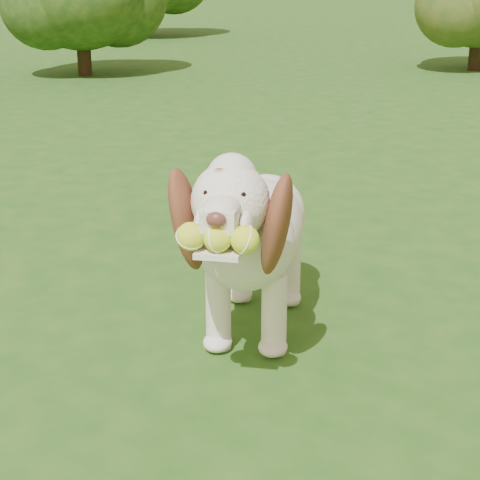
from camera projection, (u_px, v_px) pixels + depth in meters
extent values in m
plane|color=#1E4E16|center=(326.00, 330.00, 3.40)|extent=(80.00, 80.00, 0.00)
ellipsoid|color=white|center=(257.00, 229.00, 3.34)|extent=(0.61, 0.83, 0.39)
ellipsoid|color=white|center=(245.00, 241.00, 3.06)|extent=(0.49, 0.49, 0.38)
ellipsoid|color=white|center=(266.00, 213.00, 3.58)|extent=(0.45, 0.45, 0.35)
cylinder|color=white|center=(238.00, 228.00, 2.89)|extent=(0.29, 0.35, 0.30)
sphere|color=white|center=(230.00, 201.00, 2.71)|extent=(0.34, 0.34, 0.27)
sphere|color=white|center=(232.00, 179.00, 2.70)|extent=(0.22, 0.22, 0.18)
cube|color=white|center=(221.00, 217.00, 2.57)|extent=(0.16, 0.19, 0.07)
ellipsoid|color=#592D28|center=(216.00, 220.00, 2.48)|extent=(0.07, 0.06, 0.05)
cube|color=white|center=(221.00, 250.00, 2.59)|extent=(0.19, 0.21, 0.02)
ellipsoid|color=brown|center=(187.00, 220.00, 2.77)|extent=(0.22, 0.25, 0.42)
ellipsoid|color=brown|center=(277.00, 225.00, 2.72)|extent=(0.20, 0.29, 0.42)
cylinder|color=white|center=(271.00, 194.00, 3.71)|extent=(0.13, 0.20, 0.15)
cylinder|color=white|center=(218.00, 309.00, 3.20)|extent=(0.13, 0.13, 0.34)
cylinder|color=white|center=(274.00, 313.00, 3.16)|extent=(0.13, 0.13, 0.34)
cylinder|color=white|center=(240.00, 265.00, 3.66)|extent=(0.13, 0.13, 0.34)
cylinder|color=white|center=(289.00, 268.00, 3.62)|extent=(0.13, 0.13, 0.34)
sphere|color=#CBF232|center=(191.00, 236.00, 2.54)|extent=(0.12, 0.12, 0.09)
sphere|color=#CBF232|center=(218.00, 238.00, 2.53)|extent=(0.12, 0.12, 0.09)
sphere|color=#CBF232|center=(245.00, 240.00, 2.51)|extent=(0.12, 0.12, 0.09)
cylinder|color=#382314|center=(475.00, 50.00, 10.91)|extent=(0.17, 0.17, 0.54)
cylinder|color=#382314|center=(144.00, 18.00, 15.25)|extent=(0.22, 0.22, 0.70)
cylinder|color=#382314|center=(84.00, 53.00, 10.45)|extent=(0.18, 0.18, 0.58)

